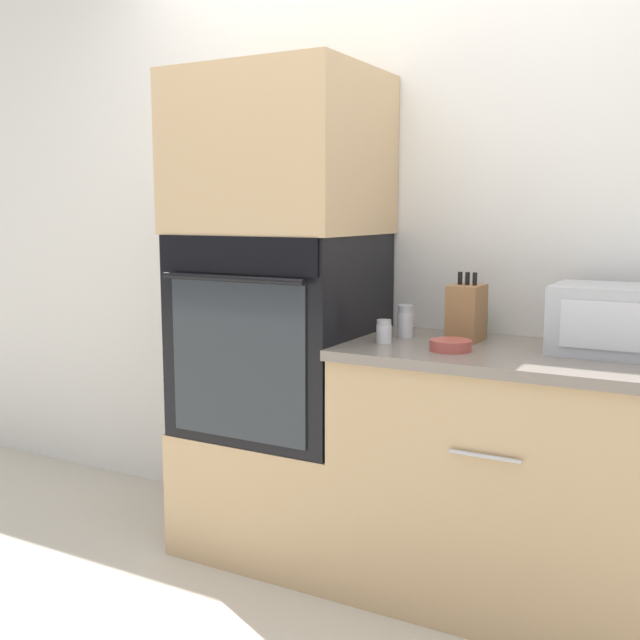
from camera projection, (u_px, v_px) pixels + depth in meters
name	position (u px, v px, depth m)	size (l,w,h in m)	color
ground_plane	(325.00, 599.00, 2.60)	(12.00, 12.00, 0.00)	beige
wall_back	(401.00, 233.00, 2.97)	(8.00, 0.05, 2.50)	silver
oven_cabinet_base	(282.00, 487.00, 3.00)	(0.71, 0.60, 0.49)	tan
wall_oven	(281.00, 333.00, 2.90)	(0.69, 0.64, 0.77)	black
oven_cabinet_upper	(280.00, 154.00, 2.81)	(0.71, 0.60, 0.60)	tan
counter_unit	(510.00, 478.00, 2.53)	(1.12, 0.63, 0.88)	tan
microwave	(616.00, 320.00, 2.40)	(0.39, 0.31, 0.22)	#B2B5BA
knife_block	(466.00, 313.00, 2.64)	(0.11, 0.16, 0.24)	olive
bowl	(451.00, 345.00, 2.46)	(0.14, 0.14, 0.04)	#B24C42
condiment_jar_near	(482.00, 320.00, 2.77)	(0.04, 0.04, 0.12)	#427047
condiment_jar_mid	(405.00, 321.00, 2.72)	(0.06, 0.06, 0.12)	silver
condiment_jar_far	(384.00, 331.00, 2.61)	(0.05, 0.05, 0.08)	silver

